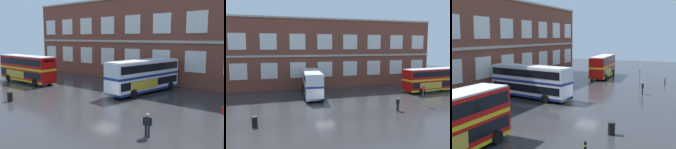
{
  "view_description": "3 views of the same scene",
  "coord_description": "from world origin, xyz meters",
  "views": [
    {
      "loc": [
        17.38,
        -19.51,
        6.82
      ],
      "look_at": [
        -1.33,
        2.73,
        2.7
      ],
      "focal_mm": 42.09,
      "sensor_mm": 36.0,
      "label": 1
    },
    {
      "loc": [
        -7.86,
        -30.39,
        8.07
      ],
      "look_at": [
        3.39,
        5.06,
        3.63
      ],
      "focal_mm": 38.74,
      "sensor_mm": 36.0,
      "label": 2
    },
    {
      "loc": [
        -29.42,
        -11.53,
        7.69
      ],
      "look_at": [
        3.4,
        4.64,
        2.69
      ],
      "focal_mm": 44.96,
      "sensor_mm": 36.0,
      "label": 3
    }
  ],
  "objects": [
    {
      "name": "ground_plane",
      "position": [
        0.0,
        2.0,
        0.0
      ],
      "size": [
        120.0,
        120.0,
        0.0
      ],
      "primitive_type": "plane",
      "color": "#2B2B2D"
    },
    {
      "name": "brick_terminal_building",
      "position": [
        -1.51,
        17.98,
        6.47
      ],
      "size": [
        56.13,
        8.19,
        13.23
      ],
      "color": "brown",
      "rests_on": "ground"
    },
    {
      "name": "double_decker_near",
      "position": [
        -18.13,
        2.53,
        2.15
      ],
      "size": [
        11.03,
        2.95,
        4.07
      ],
      "color": "red",
      "rests_on": "ground"
    },
    {
      "name": "double_decker_middle",
      "position": [
        -0.24,
        7.57,
        2.15
      ],
      "size": [
        3.89,
        11.23,
        4.07
      ],
      "color": "silver",
      "rests_on": "ground"
    },
    {
      "name": "waiting_passenger",
      "position": [
        8.09,
        -4.7,
        0.93
      ],
      "size": [
        0.63,
        0.36,
        1.7
      ],
      "color": "black",
      "rests_on": "ground"
    },
    {
      "name": "station_litter_bin",
      "position": [
        -8.74,
        -5.5,
        0.52
      ],
      "size": [
        0.6,
        0.6,
        1.03
      ],
      "color": "black",
      "rests_on": "ground"
    }
  ]
}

